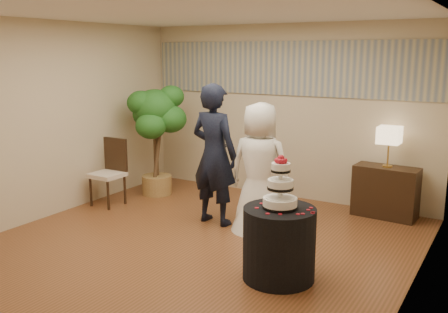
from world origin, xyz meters
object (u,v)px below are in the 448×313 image
Objects in this scene: groom at (214,155)px; cake_table at (279,244)px; ficus_tree at (156,140)px; side_chair at (107,173)px; wedding_cake at (280,182)px; table_lamp at (389,147)px; console at (386,192)px; bride at (260,167)px.

cake_table is (1.52, -1.16, -0.59)m from groom.
side_chair is at bearing -106.66° from ficus_tree.
wedding_cake reaches higher than table_lamp.
groom reaches higher than side_chair.
side_chair is at bearing -153.62° from console.
wedding_cake reaches higher than cake_table.
ficus_tree is at bearing -168.14° from table_lamp.
console is (1.32, 1.43, -0.49)m from bride.
console is 1.54× the size of table_lamp.
ficus_tree is (-3.12, 1.89, 0.54)m from cake_table.
groom is 2.48m from table_lamp.
side_chair reaches higher than console.
groom is at bearing -139.90° from console.
console is 0.86× the size of side_chair.
cake_table is 0.87× the size of console.
wedding_cake is at bearing 0.00° from cake_table.
groom is 1.91m from wedding_cake.
bride is 2.01m from console.
wedding_cake is 0.63× the size of console.
cake_table is 0.42× the size of ficus_tree.
console is at bearing 23.73° from side_chair.
groom is at bearing -24.61° from ficus_tree.
groom is 1.13× the size of bride.
ficus_tree reaches higher than bride.
table_lamp reaches higher than cake_table.
table_lamp is (1.32, 1.43, 0.17)m from bride.
side_chair is (-3.86, -1.64, -0.52)m from table_lamp.
cake_table is 3.53m from side_chair.
cake_table is 3.68m from ficus_tree.
bride is 2.37m from ficus_tree.
table_lamp is at bearing 79.83° from wedding_cake.
wedding_cake is 0.97× the size of table_lamp.
groom is at bearing -143.23° from table_lamp.
ficus_tree reaches higher than wedding_cake.
ficus_tree reaches higher than side_chair.
bride is 3.07× the size of wedding_cake.
wedding_cake is (1.52, -1.16, 0.08)m from groom.
wedding_cake is 2.69m from table_lamp.
bride is at bearing -170.33° from groom.
console is 0.48× the size of ficus_tree.
side_chair is at bearing 163.45° from wedding_cake.
side_chair is at bearing -156.95° from table_lamp.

